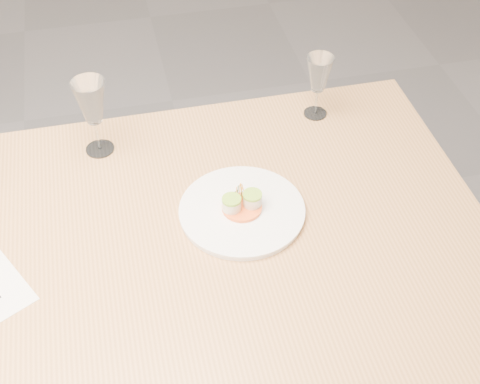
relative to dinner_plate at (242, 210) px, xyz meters
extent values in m
cylinder|color=tan|center=(0.44, 0.32, -0.41)|extent=(0.07, 0.07, 0.71)
cylinder|color=white|center=(0.00, 0.00, 0.00)|extent=(0.28, 0.28, 0.01)
cylinder|color=white|center=(0.00, 0.00, 0.00)|extent=(0.29, 0.29, 0.01)
cylinder|color=orange|center=(0.00, 0.00, 0.01)|extent=(0.09, 0.09, 0.01)
cylinder|color=beige|center=(-0.02, 0.00, 0.03)|extent=(0.04, 0.04, 0.03)
cylinder|color=beige|center=(0.02, 0.00, 0.03)|extent=(0.04, 0.04, 0.03)
cylinder|color=#99C837|center=(-0.02, 0.00, 0.04)|extent=(0.04, 0.04, 0.01)
cylinder|color=#99C837|center=(0.02, 0.00, 0.04)|extent=(0.04, 0.04, 0.01)
cylinder|color=tan|center=(0.06, -0.05, 0.00)|extent=(0.04, 0.04, 0.00)
cylinder|color=white|center=(-0.30, 0.30, -0.01)|extent=(0.07, 0.07, 0.00)
cylinder|color=white|center=(-0.30, 0.30, 0.04)|extent=(0.01, 0.01, 0.09)
cone|color=white|center=(-0.30, 0.30, 0.14)|extent=(0.08, 0.08, 0.11)
cylinder|color=white|center=(0.27, 0.32, -0.01)|extent=(0.06, 0.06, 0.00)
cylinder|color=white|center=(0.27, 0.32, 0.03)|extent=(0.01, 0.01, 0.08)
cone|color=white|center=(0.27, 0.32, 0.12)|extent=(0.07, 0.07, 0.10)
camera|label=1|loc=(-0.24, -1.03, 1.09)|focal=50.00mm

